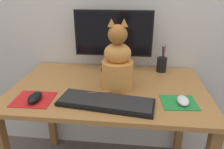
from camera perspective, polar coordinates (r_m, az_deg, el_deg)
desk at (r=1.33m, az=-0.85°, el=-7.31°), size 1.11×0.70×0.73m
monitor at (r=1.44m, az=0.30°, el=9.60°), size 0.51×0.17×0.40m
keyboard at (r=1.09m, az=-1.58°, el=-7.17°), size 0.49×0.23×0.02m
mousepad_left at (r=1.20m, az=-19.76°, el=-6.10°), size 0.20×0.18×0.00m
mousepad_right at (r=1.16m, az=17.05°, el=-6.97°), size 0.18×0.17×0.00m
computer_mouse_left at (r=1.18m, az=-19.51°, el=-5.63°), size 0.06×0.11×0.04m
computer_mouse_right at (r=1.14m, az=18.04°, el=-6.47°), size 0.06×0.10×0.03m
cat at (r=1.19m, az=1.39°, el=2.66°), size 0.24×0.22×0.39m
pen_cup at (r=1.51m, az=12.85°, el=2.63°), size 0.07×0.07×0.18m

